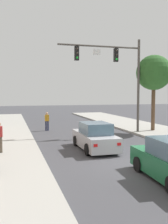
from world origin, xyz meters
The scene contains 5 objects.
ground_plane centered at (0.00, 0.00, 0.00)m, with size 120.00×120.00×0.00m, color #424247.
traffic_signal_mast centered at (2.68, 8.53, 5.35)m, with size 6.80×0.38×7.50m.
car_lead_silver centered at (-0.81, 3.53, 0.72)m, with size 1.85×4.25×1.60m.
pedestrian_crossing_road centered at (-2.46, 12.02, 0.91)m, with size 0.36×0.22×1.64m.
street_tree_second centered at (6.17, 8.80, 5.01)m, with size 2.96×2.96×6.38m.
Camera 1 is at (-5.51, -10.68, 3.29)m, focal length 41.37 mm.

